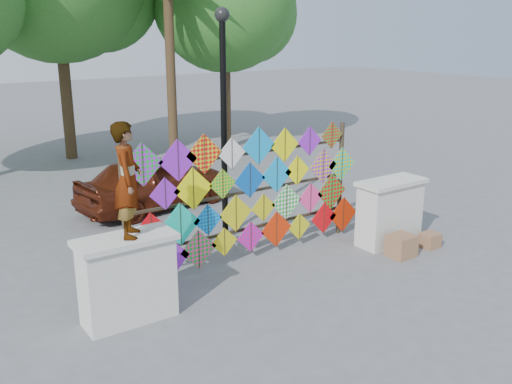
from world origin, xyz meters
TOP-DOWN VIEW (x-y plane):
  - ground at (0.00, 0.00)m, footprint 80.00×80.00m
  - parapet_left at (-2.70, -0.20)m, footprint 1.40×0.65m
  - parapet_right at (2.70, -0.20)m, footprint 1.40×0.65m
  - kite_rack at (0.09, 0.73)m, footprint 4.97×0.24m
  - tree_east at (5.09, 9.53)m, footprint 5.40×4.80m
  - vendor_woman at (-2.60, -0.20)m, footprint 0.62×0.70m
  - sedan at (-0.05, 4.52)m, footprint 3.89×2.02m
  - lamppost at (0.30, 2.00)m, footprint 0.28×0.28m
  - cardboard_box_near at (2.37, -0.82)m, footprint 0.47×0.42m
  - cardboard_box_far at (3.18, -0.83)m, footprint 0.34×0.31m

SIDE VIEW (x-z plane):
  - ground at x=0.00m, z-range 0.00..0.00m
  - cardboard_box_far at x=3.18m, z-range 0.00..0.28m
  - cardboard_box_near at x=2.37m, z-range 0.00..0.42m
  - sedan at x=-0.05m, z-range 0.00..1.26m
  - parapet_left at x=-2.70m, z-range 0.01..1.29m
  - parapet_right at x=2.70m, z-range 0.01..1.29m
  - kite_rack at x=0.09m, z-range 0.01..2.43m
  - vendor_woman at x=-2.60m, z-range 1.28..2.90m
  - lamppost at x=0.30m, z-range 0.46..4.92m
  - tree_east at x=5.09m, z-range 1.28..8.69m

